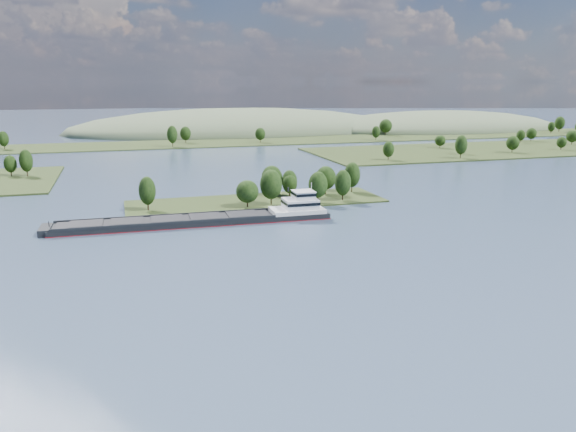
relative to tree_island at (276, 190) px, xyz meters
name	(u,v)px	position (x,y,z in m)	size (l,w,h in m)	color
ground	(305,243)	(-7.61, -59.16, -4.49)	(1800.00, 1800.00, 0.00)	#36465D
tree_island	(276,190)	(0.00, 0.00, 0.00)	(100.00, 30.00, 14.64)	#263317
right_bank	(535,147)	(224.70, 120.31, -3.57)	(320.00, 90.00, 15.56)	#263317
back_shoreline	(200,143)	(1.54, 220.71, -3.69)	(900.00, 60.00, 16.29)	#263317
hill_east	(439,129)	(252.39, 290.84, -4.49)	(260.00, 140.00, 36.00)	#4B5B3F
hill_west	(238,131)	(52.39, 320.84, -4.49)	(320.00, 160.00, 44.00)	#4B5B3F
cargo_barge	(212,218)	(-29.74, -27.01, -2.90)	(94.00, 13.87, 12.68)	black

